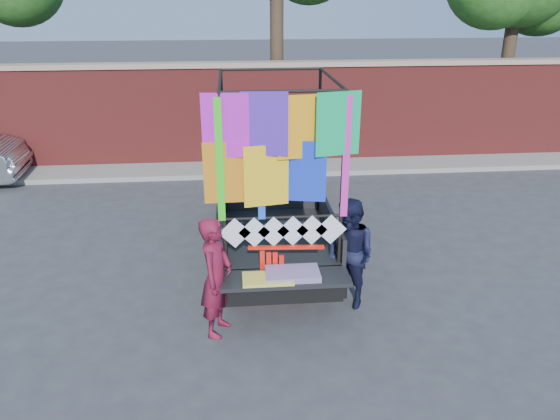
{
  "coord_description": "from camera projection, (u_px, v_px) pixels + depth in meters",
  "views": [
    {
      "loc": [
        -0.3,
        -6.92,
        4.29
      ],
      "look_at": [
        0.34,
        -0.01,
        1.47
      ],
      "focal_mm": 35.0,
      "sensor_mm": 36.0,
      "label": 1
    }
  ],
  "objects": [
    {
      "name": "woman",
      "position": [
        216.0,
        277.0,
        7.06
      ],
      "size": [
        0.57,
        0.7,
        1.65
      ],
      "primitive_type": "imported",
      "rotation": [
        0.0,
        0.0,
        1.23
      ],
      "color": "maroon",
      "rests_on": "ground"
    },
    {
      "name": "streamer_bundle",
      "position": [
        278.0,
        262.0,
        7.35
      ],
      "size": [
        1.02,
        0.12,
        0.7
      ],
      "color": "#FF170D",
      "rests_on": "ground"
    },
    {
      "name": "brick_wall",
      "position": [
        242.0,
        113.0,
        13.98
      ],
      "size": [
        30.0,
        0.45,
        2.61
      ],
      "color": "maroon",
      "rests_on": "ground"
    },
    {
      "name": "curb",
      "position": [
        244.0,
        169.0,
        13.81
      ],
      "size": [
        30.0,
        1.2,
        0.12
      ],
      "primitive_type": "cube",
      "color": "gray",
      "rests_on": "ground"
    },
    {
      "name": "man",
      "position": [
        350.0,
        254.0,
        7.72
      ],
      "size": [
        0.93,
        0.98,
        1.61
      ],
      "primitive_type": "imported",
      "rotation": [
        0.0,
        0.0,
        -1.02
      ],
      "color": "#141733",
      "rests_on": "ground"
    },
    {
      "name": "pickup_truck",
      "position": [
        270.0,
        200.0,
        9.72
      ],
      "size": [
        2.0,
        5.02,
        3.16
      ],
      "color": "black",
      "rests_on": "ground"
    },
    {
      "name": "ground",
      "position": [
        257.0,
        303.0,
        8.02
      ],
      "size": [
        90.0,
        90.0,
        0.0
      ],
      "primitive_type": "plane",
      "color": "#38383A",
      "rests_on": "ground"
    }
  ]
}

